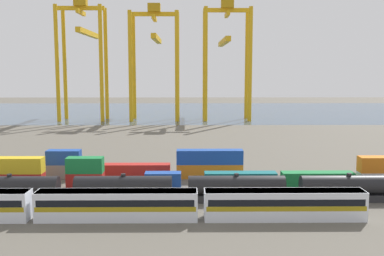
{
  "coord_description": "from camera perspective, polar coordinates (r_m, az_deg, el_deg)",
  "views": [
    {
      "loc": [
        8.59,
        -80.63,
        19.53
      ],
      "look_at": [
        9.64,
        14.3,
        7.38
      ],
      "focal_mm": 41.92,
      "sensor_mm": 36.0,
      "label": 1
    }
  ],
  "objects": [
    {
      "name": "gantry_crane_central",
      "position": [
        181.9,
        -4.72,
        9.87
      ],
      "size": [
        19.35,
        37.92,
        45.4
      ],
      "color": "gold",
      "rests_on": "ground_plane"
    },
    {
      "name": "passenger_train",
      "position": [
        60.55,
        -9.51,
        -9.49
      ],
      "size": [
        65.31,
        3.14,
        3.9
      ],
      "color": "silver",
      "rests_on": "ground_plane"
    },
    {
      "name": "shipping_container_4",
      "position": [
        77.11,
        -13.46,
        -4.6
      ],
      "size": [
        6.04,
        2.44,
        2.6
      ],
      "primitive_type": "cube",
      "color": "#197538",
      "rests_on": "shipping_container_3"
    },
    {
      "name": "shipping_container_6",
      "position": [
        76.31,
        6.17,
        -6.57
      ],
      "size": [
        12.1,
        2.44,
        2.6
      ],
      "primitive_type": "cube",
      "color": "#146066",
      "rests_on": "ground_plane"
    },
    {
      "name": "gantry_crane_west",
      "position": [
        186.33,
        -13.62,
        10.05
      ],
      "size": [
        18.39,
        39.22,
        47.62
      ],
      "color": "gold",
      "rests_on": "ground_plane"
    },
    {
      "name": "shipping_container_5",
      "position": [
        75.89,
        -3.71,
        -6.62
      ],
      "size": [
        6.04,
        2.44,
        2.6
      ],
      "primitive_type": "cube",
      "color": "#1C4299",
      "rests_on": "ground_plane"
    },
    {
      "name": "shipping_container_14",
      "position": [
        82.63,
        2.25,
        -5.45
      ],
      "size": [
        12.1,
        2.44,
        2.6
      ],
      "primitive_type": "cube",
      "color": "orange",
      "rests_on": "ground_plane"
    },
    {
      "name": "shipping_container_15",
      "position": [
        82.1,
        2.26,
        -3.68
      ],
      "size": [
        12.1,
        2.44,
        2.6
      ],
      "primitive_type": "cube",
      "color": "#1C4299",
      "rests_on": "shipping_container_14"
    },
    {
      "name": "shipping_container_7",
      "position": [
        78.91,
        15.66,
        -6.34
      ],
      "size": [
        12.1,
        2.44,
        2.6
      ],
      "primitive_type": "cube",
      "color": "#197538",
      "rests_on": "ground_plane"
    },
    {
      "name": "shipping_container_1",
      "position": [
        81.54,
        -22.41,
        -6.18
      ],
      "size": [
        12.1,
        2.44,
        2.6
      ],
      "primitive_type": "cube",
      "color": "#AD211C",
      "rests_on": "ground_plane"
    },
    {
      "name": "shipping_container_3",
      "position": [
        77.68,
        -13.4,
        -6.48
      ],
      "size": [
        6.04,
        2.44,
        2.6
      ],
      "primitive_type": "cube",
      "color": "#AD211C",
      "rests_on": "ground_plane"
    },
    {
      "name": "harbour_water",
      "position": [
        216.72,
        -2.9,
        2.12
      ],
      "size": [
        400.0,
        110.0,
        0.01
      ],
      "primitive_type": "cube",
      "color": "#384C60",
      "rests_on": "ground_plane"
    },
    {
      "name": "shipping_container_13",
      "position": [
        83.04,
        -7.0,
        -5.44
      ],
      "size": [
        12.1,
        2.44,
        2.6
      ],
      "primitive_type": "cube",
      "color": "#AD211C",
      "rests_on": "ground_plane"
    },
    {
      "name": "gantry_crane_east",
      "position": [
        182.72,
        4.37,
        9.97
      ],
      "size": [
        18.75,
        41.28,
        46.91
      ],
      "color": "gold",
      "rests_on": "ground_plane"
    },
    {
      "name": "shipping_container_12",
      "position": [
        85.02,
        -16.0,
        -3.58
      ],
      "size": [
        6.04,
        2.44,
        2.6
      ],
      "primitive_type": "cube",
      "color": "#1C4299",
      "rests_on": "shipping_container_11"
    },
    {
      "name": "freight_tank_row",
      "position": [
        68.24,
        5.66,
        -7.63
      ],
      "size": [
        82.33,
        2.8,
        4.26
      ],
      "color": "#232326",
      "rests_on": "ground_plane"
    },
    {
      "name": "ground_plane",
      "position": [
        122.5,
        -4.65,
        -1.9
      ],
      "size": [
        420.0,
        420.0,
        0.0
      ],
      "primitive_type": "plane",
      "color": "#5B564C"
    },
    {
      "name": "shipping_container_2",
      "position": [
        81.0,
        -22.5,
        -4.39
      ],
      "size": [
        12.1,
        2.44,
        2.6
      ],
      "primitive_type": "cube",
      "color": "gold",
      "rests_on": "shipping_container_1"
    },
    {
      "name": "shipping_container_11",
      "position": [
        85.54,
        -15.94,
        -5.29
      ],
      "size": [
        6.04,
        2.44,
        2.6
      ],
      "primitive_type": "cube",
      "color": "slate",
      "rests_on": "ground_plane"
    }
  ]
}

